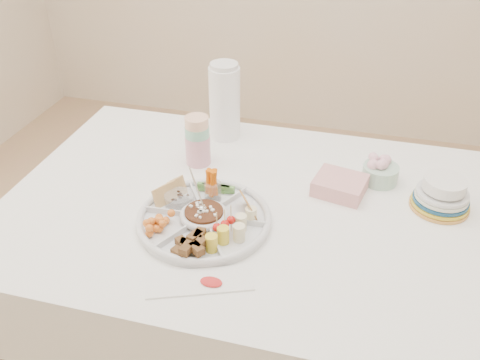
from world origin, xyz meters
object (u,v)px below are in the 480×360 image
(party_tray, at_px, (204,217))
(dining_table, at_px, (252,292))
(plate_stack, at_px, (443,192))
(thermos, at_px, (225,101))

(party_tray, bearing_deg, dining_table, 47.61)
(dining_table, distance_m, plate_stack, 0.71)
(dining_table, xyz_separation_m, party_tray, (-0.11, -0.13, 0.40))
(party_tray, bearing_deg, plate_stack, 21.00)
(dining_table, distance_m, party_tray, 0.44)
(dining_table, relative_size, thermos, 5.26)
(party_tray, distance_m, plate_stack, 0.71)
(dining_table, bearing_deg, party_tray, -132.39)
(plate_stack, bearing_deg, party_tray, -159.00)
(party_tray, distance_m, thermos, 0.54)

